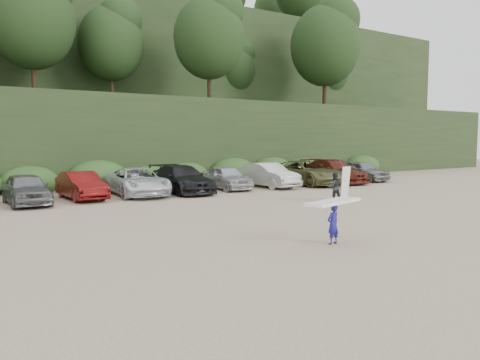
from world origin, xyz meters
TOP-DOWN VIEW (x-y plane):
  - ground at (0.00, 0.00)m, footprint 120.00×120.00m
  - hillside_backdrop at (-0.26, 35.93)m, footprint 90.00×41.50m
  - parked_cars at (-0.29, 10.00)m, footprint 36.49×6.30m
  - child_surfer at (-0.56, -4.19)m, footprint 2.25×1.13m
  - adult_surfer at (6.11, 2.49)m, footprint 1.20×0.78m

SIDE VIEW (x-z plane):
  - ground at x=0.00m, z-range 0.00..0.00m
  - adult_surfer at x=6.11m, z-range -0.12..1.62m
  - parked_cars at x=-0.29m, z-range -0.04..1.60m
  - child_surfer at x=-0.56m, z-range 0.23..1.53m
  - hillside_backdrop at x=-0.26m, z-range -2.78..25.22m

